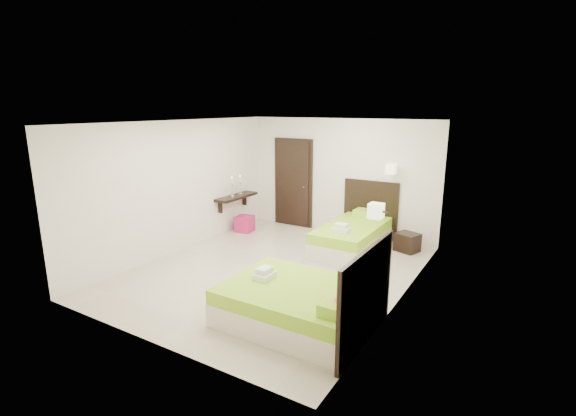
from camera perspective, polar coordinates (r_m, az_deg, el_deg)
The scene contains 7 objects.
floor at distance 7.54m, azimuth -1.85°, elevation -8.52°, with size 5.50×5.50×0.00m, color #BDAF9D.
bed_single at distance 8.62m, azimuth 9.00°, elevation -3.62°, with size 1.23×2.06×1.70m.
bed_double at distance 5.72m, azimuth 2.12°, elevation -12.88°, with size 1.98×1.68×1.63m.
nightstand at distance 8.77m, azimuth 15.99°, elevation -4.52°, with size 0.42×0.38×0.38m, color black.
ottoman at distance 9.79m, azimuth -5.93°, elevation -2.15°, with size 0.37×0.37×0.37m, color #A81650.
door at distance 10.07m, azimuth 0.70°, elevation 3.42°, with size 1.02×0.15×2.14m.
console_shelf at distance 9.71m, azimuth -7.10°, elevation 1.52°, with size 0.35×1.20×0.78m.
Camera 1 is at (3.80, -5.85, 2.86)m, focal length 26.00 mm.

